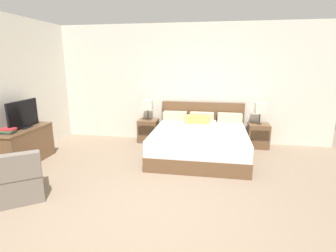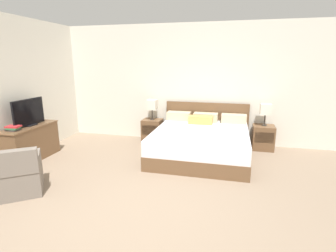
{
  "view_description": "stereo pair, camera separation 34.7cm",
  "coord_description": "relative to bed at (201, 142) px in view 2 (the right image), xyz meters",
  "views": [
    {
      "loc": [
        0.84,
        -2.95,
        1.98
      ],
      "look_at": [
        -0.02,
        1.93,
        0.75
      ],
      "focal_mm": 28.0,
      "sensor_mm": 36.0,
      "label": 1
    },
    {
      "loc": [
        1.18,
        -2.88,
        1.98
      ],
      "look_at": [
        -0.02,
        1.93,
        0.75
      ],
      "focal_mm": 28.0,
      "sensor_mm": 36.0,
      "label": 2
    }
  ],
  "objects": [
    {
      "name": "table_lamp_right",
      "position": [
        1.33,
        0.77,
        0.61
      ],
      "size": [
        0.23,
        0.23,
        0.5
      ],
      "color": "#332D28",
      "rests_on": "nightstand_right"
    },
    {
      "name": "book_red_cover",
      "position": [
        -3.39,
        -1.43,
        0.41
      ],
      "size": [
        0.23,
        0.18,
        0.03
      ],
      "primitive_type": "cube",
      "rotation": [
        0.0,
        0.0,
        -0.04
      ],
      "color": "#383333",
      "rests_on": "dresser"
    },
    {
      "name": "wall_back",
      "position": [
        -0.58,
        1.08,
        1.12
      ],
      "size": [
        7.28,
        0.06,
        2.86
      ],
      "primitive_type": "cube",
      "color": "silver",
      "rests_on": "ground"
    },
    {
      "name": "bed",
      "position": [
        0.0,
        0.0,
        0.0
      ],
      "size": [
        2.0,
        2.13,
        1.0
      ],
      "color": "brown",
      "rests_on": "ground"
    },
    {
      "name": "tv",
      "position": [
        -3.36,
        -1.01,
        0.66
      ],
      "size": [
        0.18,
        0.81,
        0.54
      ],
      "color": "black",
      "rests_on": "dresser"
    },
    {
      "name": "armchair_by_window",
      "position": [
        -2.53,
        -2.33,
        -0.03
      ],
      "size": [
        0.96,
        0.96,
        0.76
      ],
      "color": "#70665B",
      "rests_on": "ground"
    },
    {
      "name": "dresser",
      "position": [
        -3.37,
        -1.06,
        0.05
      ],
      "size": [
        0.46,
        1.24,
        0.71
      ],
      "color": "brown",
      "rests_on": "ground"
    },
    {
      "name": "book_blue_cover",
      "position": [
        -3.37,
        -1.43,
        0.44
      ],
      "size": [
        0.23,
        0.2,
        0.03
      ],
      "primitive_type": "cube",
      "rotation": [
        0.0,
        0.0,
        0.15
      ],
      "color": "#2D7042",
      "rests_on": "book_red_cover"
    },
    {
      "name": "wall_left",
      "position": [
        -3.65,
        -1.01,
        1.12
      ],
      "size": [
        0.06,
        5.31,
        2.86
      ],
      "primitive_type": "cube",
      "color": "silver",
      "rests_on": "ground"
    },
    {
      "name": "ground_plane",
      "position": [
        -0.58,
        -2.46,
        -0.32
      ],
      "size": [
        10.53,
        10.53,
        0.0
      ],
      "primitive_type": "plane",
      "color": "#84705B"
    },
    {
      "name": "book_small_top",
      "position": [
        -3.37,
        -1.43,
        0.47
      ],
      "size": [
        0.27,
        0.21,
        0.03
      ],
      "primitive_type": "cube",
      "rotation": [
        0.0,
        0.0,
        0.16
      ],
      "color": "#B7282D",
      "rests_on": "book_blue_cover"
    },
    {
      "name": "nightstand_right",
      "position": [
        1.33,
        0.77,
        -0.04
      ],
      "size": [
        0.47,
        0.43,
        0.56
      ],
      "color": "brown",
      "rests_on": "ground"
    },
    {
      "name": "table_lamp_left",
      "position": [
        -1.33,
        0.77,
        0.61
      ],
      "size": [
        0.23,
        0.23,
        0.5
      ],
      "color": "#332D28",
      "rests_on": "nightstand_left"
    },
    {
      "name": "nightstand_left",
      "position": [
        -1.33,
        0.77,
        -0.04
      ],
      "size": [
        0.47,
        0.43,
        0.56
      ],
      "color": "brown",
      "rests_on": "ground"
    }
  ]
}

